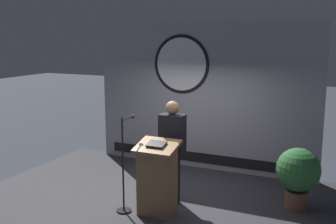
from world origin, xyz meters
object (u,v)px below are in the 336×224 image
at_px(podium, 157,179).
at_px(microphone_stand, 125,178).
at_px(potted_plant, 298,173).
at_px(speaker_person, 172,152).

height_order(podium, microphone_stand, microphone_stand).
distance_m(microphone_stand, potted_plant, 2.75).
bearing_deg(microphone_stand, podium, 11.56).
distance_m(podium, speaker_person, 0.57).
relative_size(microphone_stand, potted_plant, 1.52).
distance_m(speaker_person, potted_plant, 2.03).
relative_size(speaker_person, microphone_stand, 1.13).
xyz_separation_m(podium, potted_plant, (1.95, 1.12, 0.03)).
bearing_deg(speaker_person, podium, -94.76).
bearing_deg(speaker_person, microphone_stand, -133.57).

